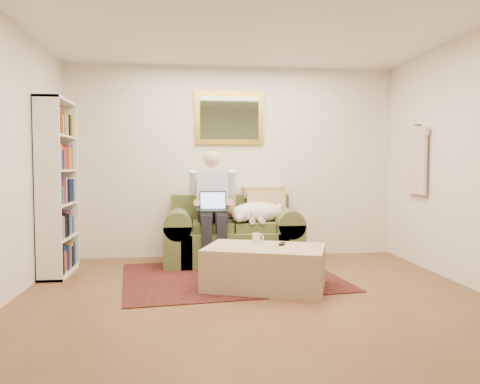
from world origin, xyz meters
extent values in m
cube|color=brown|center=(0.00, 0.00, 0.00)|extent=(4.50, 5.00, 0.01)
cube|color=white|center=(0.00, 0.00, 2.60)|extent=(4.50, 5.00, 0.01)
cube|color=silver|center=(0.00, 2.50, 1.30)|extent=(4.50, 0.01, 2.60)
cube|color=black|center=(-0.15, 1.24, 0.01)|extent=(2.56, 2.16, 0.01)
cube|color=#51582E|center=(-0.05, 1.99, 0.21)|extent=(1.31, 0.84, 0.42)
cube|color=#51582E|center=(-0.05, 2.36, 0.64)|extent=(1.58, 0.18, 0.43)
cube|color=#51582E|center=(-0.74, 1.99, 0.26)|extent=(0.34, 0.84, 0.87)
cube|color=#51582E|center=(0.64, 1.99, 0.26)|extent=(0.34, 0.84, 0.87)
cube|color=#51582E|center=(-0.31, 1.94, 0.49)|extent=(0.50, 0.56, 0.12)
cube|color=#51582E|center=(0.21, 1.94, 0.49)|extent=(0.50, 0.56, 0.12)
cube|color=black|center=(-0.31, 1.75, 0.70)|extent=(0.33, 0.23, 0.02)
cube|color=black|center=(-0.31, 1.87, 0.82)|extent=(0.33, 0.06, 0.23)
cube|color=#99BFF2|center=(-0.31, 1.86, 0.82)|extent=(0.30, 0.05, 0.20)
cube|color=#CCB488|center=(0.16, 0.72, 0.21)|extent=(1.36, 1.09, 0.43)
cylinder|color=white|center=(0.11, 0.97, 0.48)|extent=(0.08, 0.08, 0.10)
cube|color=black|center=(0.36, 0.81, 0.44)|extent=(0.10, 0.16, 0.02)
cube|color=gold|center=(-0.05, 2.48, 1.90)|extent=(0.94, 0.04, 0.72)
cube|color=gray|center=(-0.05, 2.46, 1.90)|extent=(0.80, 0.01, 0.58)
camera|label=1|loc=(-0.60, -3.92, 1.25)|focal=35.00mm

